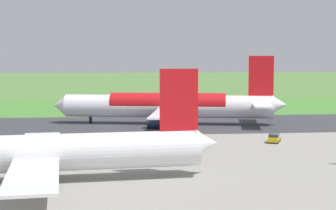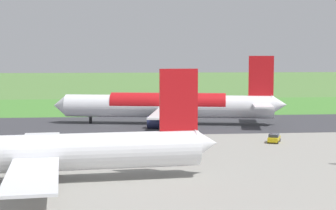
# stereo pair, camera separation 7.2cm
# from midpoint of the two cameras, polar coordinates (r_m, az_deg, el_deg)

# --- Properties ---
(ground_plane) EXTENTS (800.00, 800.00, 0.00)m
(ground_plane) POSITION_cam_midpoint_polar(r_m,az_deg,el_deg) (122.79, -6.68, -2.15)
(ground_plane) COLOR #547F3D
(runway_asphalt) EXTENTS (600.00, 33.45, 0.06)m
(runway_asphalt) POSITION_cam_midpoint_polar(r_m,az_deg,el_deg) (122.79, -6.68, -2.14)
(runway_asphalt) COLOR #38383D
(runway_asphalt) RESTS_ON ground
(apron_concrete) EXTENTS (440.00, 110.00, 0.05)m
(apron_concrete) POSITION_cam_midpoint_polar(r_m,az_deg,el_deg) (62.92, -7.51, -9.20)
(apron_concrete) COLOR gray
(apron_concrete) RESTS_ON ground
(grass_verge_foreground) EXTENTS (600.00, 80.00, 0.04)m
(grass_verge_foreground) POSITION_cam_midpoint_polar(r_m,az_deg,el_deg) (158.67, -6.49, -0.49)
(grass_verge_foreground) COLOR #478534
(grass_verge_foreground) RESTS_ON ground
(airliner_main) EXTENTS (53.84, 44.33, 15.88)m
(airliner_main) POSITION_cam_midpoint_polar(r_m,az_deg,el_deg) (122.89, 0.16, -0.07)
(airliner_main) COLOR white
(airliner_main) RESTS_ON ground
(airliner_parked_mid) EXTENTS (48.24, 39.53, 14.08)m
(airliner_parked_mid) POSITION_cam_midpoint_polar(r_m,az_deg,el_deg) (68.05, -14.35, -4.94)
(airliner_parked_mid) COLOR white
(airliner_parked_mid) RESTS_ON ground
(service_car_followme) EXTENTS (3.40, 4.57, 1.62)m
(service_car_followme) POSITION_cam_midpoint_polar(r_m,az_deg,el_deg) (99.17, 11.24, -3.48)
(service_car_followme) COLOR gold
(service_car_followme) RESTS_ON ground
(no_stopping_sign) EXTENTS (0.60, 0.10, 2.86)m
(no_stopping_sign) POSITION_cam_midpoint_polar(r_m,az_deg,el_deg) (160.02, -0.99, 0.19)
(no_stopping_sign) COLOR slate
(no_stopping_sign) RESTS_ON ground
(traffic_cone_orange) EXTENTS (0.40, 0.40, 0.55)m
(traffic_cone_orange) POSITION_cam_midpoint_polar(r_m,az_deg,el_deg) (158.48, -2.38, -0.37)
(traffic_cone_orange) COLOR orange
(traffic_cone_orange) RESTS_ON ground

